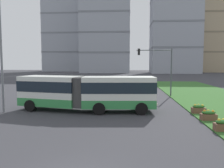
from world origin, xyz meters
TOP-DOWN VIEW (x-y plane):
  - articulated_bus at (-1.65, 12.43)m, footprint 12.04×3.85m
  - flower_planter_2 at (7.71, 6.81)m, footprint 1.10×0.56m
  - flower_planter_3 at (7.71, 9.47)m, footprint 1.10×0.56m
  - flower_planter_4 at (7.71, 11.83)m, footprint 1.10×0.56m
  - traffic_light_far_right at (5.85, 22.00)m, footprint 4.40×0.28m
  - streetlight_left at (-8.50, 11.35)m, footprint 0.70×0.28m
  - apartment_tower_west at (-30.00, 110.72)m, footprint 19.38×14.40m
  - apartment_tower_westcentre at (-7.67, 97.57)m, footprint 20.99×19.82m
  - apartment_tower_centre at (20.93, 90.78)m, footprint 19.08×14.96m
  - apartment_tower_eastcentre at (38.08, 106.65)m, footprint 19.46×18.34m
  - apartment_tower_east at (42.69, 108.35)m, footprint 18.84×20.12m

SIDE VIEW (x-z plane):
  - flower_planter_2 at x=7.71m, z-range 0.06..0.80m
  - flower_planter_3 at x=7.71m, z-range 0.06..0.80m
  - flower_planter_4 at x=7.71m, z-range 0.06..0.80m
  - articulated_bus at x=-1.65m, z-range 0.15..3.15m
  - traffic_light_far_right at x=5.85m, z-range 1.15..7.09m
  - streetlight_left at x=-8.50m, z-range 0.45..9.92m
  - apartment_tower_east at x=42.69m, z-range 0.02..37.28m
  - apartment_tower_centre at x=20.93m, z-range 0.02..39.22m
  - apartment_tower_westcentre at x=-7.67m, z-range 0.02..40.91m
  - apartment_tower_eastcentre at x=38.08m, z-range 0.02..51.96m
  - apartment_tower_west at x=-30.00m, z-range 0.02..54.94m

